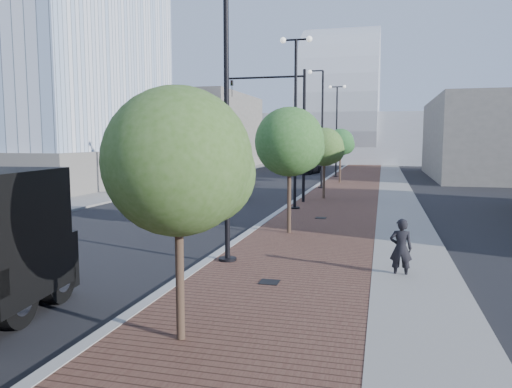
# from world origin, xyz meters

# --- Properties ---
(sidewalk) EXTENTS (7.00, 140.00, 0.12)m
(sidewalk) POSITION_xyz_m (3.50, 40.00, 0.06)
(sidewalk) COLOR #4C2D23
(sidewalk) RESTS_ON ground
(concrete_strip) EXTENTS (2.40, 140.00, 0.13)m
(concrete_strip) POSITION_xyz_m (6.20, 40.00, 0.07)
(concrete_strip) COLOR slate
(concrete_strip) RESTS_ON ground
(curb) EXTENTS (0.30, 140.00, 0.14)m
(curb) POSITION_xyz_m (0.00, 40.00, 0.07)
(curb) COLOR gray
(curb) RESTS_ON ground
(west_sidewalk) EXTENTS (4.00, 140.00, 0.12)m
(west_sidewalk) POSITION_xyz_m (-13.00, 40.00, 0.06)
(west_sidewalk) COLOR slate
(west_sidewalk) RESTS_ON ground
(white_sedan) EXTENTS (2.18, 4.39, 1.38)m
(white_sedan) POSITION_xyz_m (-4.46, 24.90, 0.69)
(white_sedan) COLOR silver
(white_sedan) RESTS_ON ground
(dark_car_mid) EXTENTS (1.98, 4.23, 1.17)m
(dark_car_mid) POSITION_xyz_m (-6.66, 35.61, 0.59)
(dark_car_mid) COLOR black
(dark_car_mid) RESTS_ON ground
(dark_car_far) EXTENTS (2.87, 5.34, 1.47)m
(dark_car_far) POSITION_xyz_m (-3.08, 51.53, 0.73)
(dark_car_far) COLOR black
(dark_car_far) RESTS_ON ground
(pedestrian) EXTENTS (0.63, 0.43, 1.70)m
(pedestrian) POSITION_xyz_m (5.77, 9.70, 0.85)
(pedestrian) COLOR black
(pedestrian) RESTS_ON ground
(streetlight_1) EXTENTS (1.44, 0.56, 9.21)m
(streetlight_1) POSITION_xyz_m (0.49, 10.00, 4.34)
(streetlight_1) COLOR black
(streetlight_1) RESTS_ON ground
(streetlight_2) EXTENTS (1.72, 0.56, 9.28)m
(streetlight_2) POSITION_xyz_m (0.60, 22.00, 4.82)
(streetlight_2) COLOR black
(streetlight_2) RESTS_ON ground
(streetlight_3) EXTENTS (1.44, 0.56, 9.21)m
(streetlight_3) POSITION_xyz_m (0.49, 34.00, 4.34)
(streetlight_3) COLOR black
(streetlight_3) RESTS_ON ground
(streetlight_4) EXTENTS (1.72, 0.56, 9.28)m
(streetlight_4) POSITION_xyz_m (0.60, 46.00, 4.82)
(streetlight_4) COLOR black
(streetlight_4) RESTS_ON ground
(traffic_mast) EXTENTS (5.09, 0.20, 8.00)m
(traffic_mast) POSITION_xyz_m (-0.30, 25.00, 4.98)
(traffic_mast) COLOR black
(traffic_mast) RESTS_ON ground
(tree_0) EXTENTS (2.74, 2.74, 4.84)m
(tree_0) POSITION_xyz_m (1.65, 4.02, 3.46)
(tree_0) COLOR #382619
(tree_0) RESTS_ON ground
(tree_1) EXTENTS (2.76, 2.76, 5.16)m
(tree_1) POSITION_xyz_m (1.65, 15.02, 3.77)
(tree_1) COLOR #382619
(tree_1) RESTS_ON ground
(tree_2) EXTENTS (2.47, 2.44, 4.63)m
(tree_2) POSITION_xyz_m (1.65, 27.02, 3.40)
(tree_2) COLOR #382619
(tree_2) RESTS_ON ground
(tree_3) EXTENTS (2.38, 2.33, 4.82)m
(tree_3) POSITION_xyz_m (1.65, 39.02, 3.64)
(tree_3) COLOR #382619
(tree_3) RESTS_ON ground
(tower_podium) EXTENTS (19.00, 19.00, 3.00)m
(tower_podium) POSITION_xyz_m (-24.00, 32.00, 1.50)
(tower_podium) COLOR slate
(tower_podium) RESTS_ON ground
(convention_center) EXTENTS (50.00, 30.00, 50.00)m
(convention_center) POSITION_xyz_m (-2.00, 85.00, 6.00)
(convention_center) COLOR #A9ADB4
(convention_center) RESTS_ON ground
(commercial_block_nw) EXTENTS (14.00, 20.00, 10.00)m
(commercial_block_nw) POSITION_xyz_m (-20.00, 60.00, 5.00)
(commercial_block_nw) COLOR #605C56
(commercial_block_nw) RESTS_ON ground
(commercial_block_ne) EXTENTS (12.00, 22.00, 8.00)m
(commercial_block_ne) POSITION_xyz_m (16.00, 50.00, 4.00)
(commercial_block_ne) COLOR #615E58
(commercial_block_ne) RESTS_ON ground
(utility_cover_1) EXTENTS (0.50, 0.50, 0.02)m
(utility_cover_1) POSITION_xyz_m (2.40, 8.00, 0.13)
(utility_cover_1) COLOR black
(utility_cover_1) RESTS_ON sidewalk
(utility_cover_2) EXTENTS (0.50, 0.50, 0.02)m
(utility_cover_2) POSITION_xyz_m (2.40, 19.00, 0.13)
(utility_cover_2) COLOR black
(utility_cover_2) RESTS_ON sidewalk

